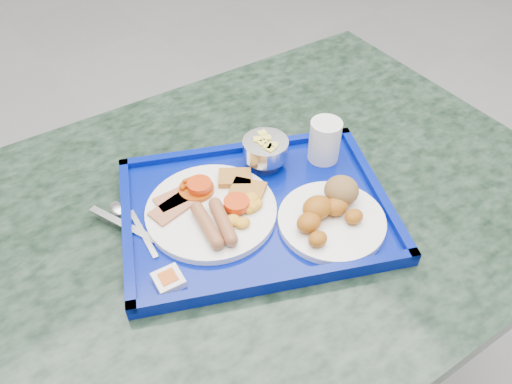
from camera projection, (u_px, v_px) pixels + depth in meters
floor at (256, 310)px, 1.68m from camera, size 6.00×6.00×0.00m
table at (237, 277)px, 1.06m from camera, size 1.33×0.93×0.80m
tray at (256, 210)px, 0.91m from camera, size 0.57×0.51×0.03m
main_plate at (215, 208)px, 0.88m from camera, size 0.23×0.23×0.04m
bread_plate at (331, 213)px, 0.87m from camera, size 0.19×0.19×0.06m
fruit_bowl at (265, 149)px, 0.96m from camera, size 0.09×0.09×0.06m
juice_cup at (325, 139)px, 0.97m from camera, size 0.06×0.06×0.09m
spoon at (124, 215)px, 0.88m from camera, size 0.04×0.16×0.01m
knife at (133, 229)px, 0.86m from camera, size 0.08×0.18×0.00m
jam_packet at (169, 280)px, 0.78m from camera, size 0.05×0.05×0.02m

